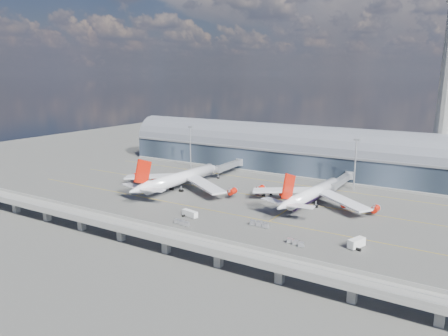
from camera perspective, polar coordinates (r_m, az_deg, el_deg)
The scene contains 20 objects.
ground at distance 198.01m, azimuth -1.98°, elevation -4.42°, with size 500.00×500.00×0.00m, color #474744.
taxi_lines at distance 216.04m, azimuth 1.27°, elevation -3.00°, with size 200.00×80.12×0.01m.
terminal at distance 262.21m, azimuth 7.48°, elevation 2.15°, with size 200.00×30.00×28.00m.
control_tower at distance 241.75m, azimuth 27.24°, elevation 9.69°, with size 19.00×19.00×103.00m.
guideway at distance 155.88m, azimuth -13.35°, elevation -7.37°, with size 220.00×8.50×7.20m.
floodlight_mast_left at distance 266.96m, azimuth -4.41°, elevation 2.89°, with size 3.00×0.70×25.70m.
floodlight_mast_right at distance 224.07m, azimuth 16.76°, elevation 0.61°, with size 3.00×0.70×25.70m.
airliner_left at distance 216.96m, azimuth -6.01°, elevation -1.41°, with size 63.73×66.91×20.42m.
airliner_right at distance 195.38m, azimuth 11.41°, elevation -3.38°, with size 57.73×60.35×19.14m.
jet_bridge_left at distance 250.95m, azimuth 0.82°, elevation 0.37°, with size 4.40×28.00×7.25m.
jet_bridge_right at distance 223.54m, azimuth 15.14°, elevation -1.54°, with size 4.40×32.00×7.25m.
service_truck_0 at distance 227.37m, azimuth -9.16°, elevation -2.01°, with size 3.59×7.01×2.77m.
service_truck_1 at distance 235.10m, azimuth -10.25°, elevation -1.61°, with size 4.88×3.08×2.62m.
service_truck_2 at distance 177.46m, azimuth -4.47°, elevation -5.96°, with size 7.80×3.84×2.72m.
service_truck_3 at distance 153.24m, azimuth 16.91°, elevation -9.37°, with size 4.78×7.16×3.23m.
service_truck_4 at distance 217.62m, azimuth 11.87°, elevation -2.76°, with size 2.65×5.05×2.87m.
service_truck_5 at distance 208.24m, azimuth 5.66°, elevation -3.26°, with size 4.33×5.70×2.59m.
cargo_train_0 at distance 168.86m, azimuth -5.53°, elevation -7.14°, with size 7.43×2.49×1.63m.
cargo_train_1 at distance 166.81m, azimuth 4.63°, elevation -7.34°, with size 8.11×2.13×1.80m.
cargo_train_2 at distance 151.35m, azimuth 9.32°, elevation -9.60°, with size 7.12×3.20×1.56m.
Camera 1 is at (105.32, -157.84, 56.58)m, focal length 35.00 mm.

